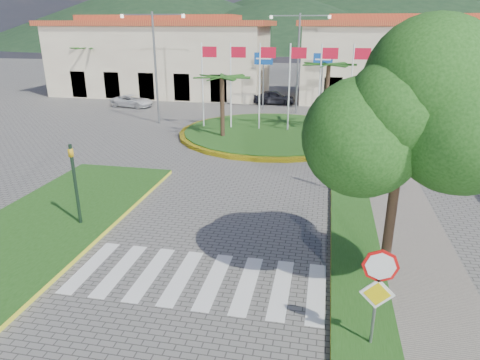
% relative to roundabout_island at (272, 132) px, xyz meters
% --- Properties ---
extents(sidewalk_right, '(4.00, 28.00, 0.15)m').
position_rel_roundabout_island_xyz_m(sidewalk_right, '(6.00, -20.00, -0.10)').
color(sidewalk_right, gray).
rests_on(sidewalk_right, ground).
extents(verge_right, '(1.60, 28.00, 0.18)m').
position_rel_roundabout_island_xyz_m(verge_right, '(4.80, -20.00, -0.08)').
color(verge_right, '#204C15').
rests_on(verge_right, ground).
extents(median_left, '(5.00, 14.00, 0.18)m').
position_rel_roundabout_island_xyz_m(median_left, '(-6.50, -16.00, -0.08)').
color(median_left, '#204C15').
rests_on(median_left, ground).
extents(crosswalk, '(8.00, 3.00, 0.01)m').
position_rel_roundabout_island_xyz_m(crosswalk, '(-0.00, -18.00, -0.17)').
color(crosswalk, silver).
rests_on(crosswalk, ground).
extents(roundabout_island, '(12.70, 12.70, 6.00)m').
position_rel_roundabout_island_xyz_m(roundabout_island, '(0.00, 0.00, 0.00)').
color(roundabout_island, yellow).
rests_on(roundabout_island, ground).
extents(stop_sign, '(0.80, 0.11, 2.65)m').
position_rel_roundabout_island_xyz_m(stop_sign, '(4.90, -20.04, 1.62)').
color(stop_sign, slate).
rests_on(stop_sign, ground).
extents(deciduous_tree, '(3.60, 3.60, 6.80)m').
position_rel_roundabout_island_xyz_m(deciduous_tree, '(5.50, -17.00, 5.00)').
color(deciduous_tree, black).
rests_on(deciduous_tree, ground).
extents(traffic_light_left, '(0.15, 0.18, 3.20)m').
position_rel_roundabout_island_xyz_m(traffic_light_left, '(-5.20, -15.50, 1.77)').
color(traffic_light_left, black).
rests_on(traffic_light_left, ground).
extents(traffic_light_right, '(0.15, 0.18, 3.20)m').
position_rel_roundabout_island_xyz_m(traffic_light_right, '(4.50, -10.00, 1.77)').
color(traffic_light_right, black).
rests_on(traffic_light_right, ground).
extents(traffic_light_far, '(0.18, 0.15, 3.20)m').
position_rel_roundabout_island_xyz_m(traffic_light_far, '(8.00, 4.00, 1.77)').
color(traffic_light_far, black).
rests_on(traffic_light_far, ground).
extents(direction_sign_west, '(1.60, 0.14, 5.20)m').
position_rel_roundabout_island_xyz_m(direction_sign_west, '(-2.00, 8.97, 3.36)').
color(direction_sign_west, slate).
rests_on(direction_sign_west, ground).
extents(direction_sign_east, '(1.60, 0.14, 5.20)m').
position_rel_roundabout_island_xyz_m(direction_sign_east, '(3.00, 8.97, 3.36)').
color(direction_sign_east, slate).
rests_on(direction_sign_east, ground).
extents(street_lamp_centre, '(4.80, 0.16, 8.00)m').
position_rel_roundabout_island_xyz_m(street_lamp_centre, '(1.00, 8.00, 4.32)').
color(street_lamp_centre, slate).
rests_on(street_lamp_centre, ground).
extents(street_lamp_west, '(4.80, 0.16, 8.00)m').
position_rel_roundabout_island_xyz_m(street_lamp_west, '(-9.00, 2.00, 4.32)').
color(street_lamp_west, slate).
rests_on(street_lamp_west, ground).
extents(building_left, '(23.32, 9.54, 8.05)m').
position_rel_roundabout_island_xyz_m(building_left, '(-14.00, 16.00, 3.73)').
color(building_left, '#C6B395').
rests_on(building_left, ground).
extents(building_right, '(19.08, 9.54, 8.05)m').
position_rel_roundabout_island_xyz_m(building_right, '(10.00, 16.00, 3.73)').
color(building_right, '#C6B395').
rests_on(building_right, ground).
extents(hill_far_west, '(140.00, 140.00, 22.00)m').
position_rel_roundabout_island_xyz_m(hill_far_west, '(-55.00, 118.00, 10.83)').
color(hill_far_west, black).
rests_on(hill_far_west, ground).
extents(hill_far_mid, '(180.00, 180.00, 30.00)m').
position_rel_roundabout_island_xyz_m(hill_far_mid, '(15.00, 138.00, 14.83)').
color(hill_far_mid, black).
rests_on(hill_far_mid, ground).
extents(hill_near_back, '(110.00, 110.00, 16.00)m').
position_rel_roundabout_island_xyz_m(hill_near_back, '(-10.00, 108.00, 7.83)').
color(hill_near_back, black).
rests_on(hill_near_back, ground).
extents(white_van, '(4.17, 2.48, 1.09)m').
position_rel_roundabout_island_xyz_m(white_van, '(-13.96, 8.00, 0.37)').
color(white_van, silver).
rests_on(white_van, ground).
extents(car_dark_a, '(4.03, 2.03, 1.32)m').
position_rel_roundabout_island_xyz_m(car_dark_a, '(-1.37, 11.91, 0.49)').
color(car_dark_a, black).
rests_on(car_dark_a, ground).
extents(car_dark_b, '(3.32, 1.28, 1.08)m').
position_rel_roundabout_island_xyz_m(car_dark_b, '(10.72, 9.54, 0.37)').
color(car_dark_b, black).
rests_on(car_dark_b, ground).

